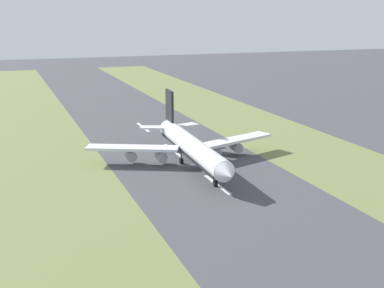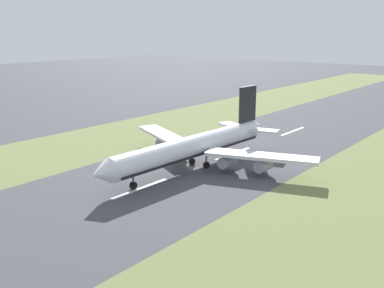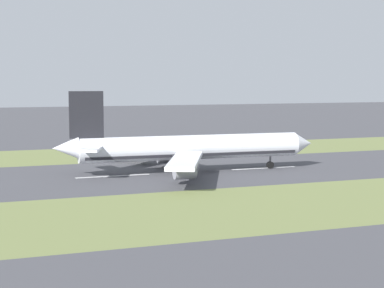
% 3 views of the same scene
% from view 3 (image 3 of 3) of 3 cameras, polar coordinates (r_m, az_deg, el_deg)
% --- Properties ---
extents(ground_plane, '(800.00, 800.00, 0.00)m').
position_cam_3_polar(ground_plane, '(159.43, -0.17, -2.50)').
color(ground_plane, '#424247').
extents(grass_median_west, '(40.00, 600.00, 0.01)m').
position_cam_3_polar(grass_median_west, '(201.91, -4.59, -0.78)').
color(grass_median_west, olive).
rests_on(grass_median_west, ground).
extents(grass_median_east, '(40.00, 600.00, 0.01)m').
position_cam_3_polar(grass_median_east, '(118.81, 7.38, -5.40)').
color(grass_median_east, olive).
rests_on(grass_median_east, ground).
extents(centreline_dash_mid, '(1.20, 18.00, 0.01)m').
position_cam_3_polar(centreline_dash_mid, '(153.84, -7.04, -2.85)').
color(centreline_dash_mid, silver).
rests_on(centreline_dash_mid, ground).
extents(centreline_dash_far, '(1.20, 18.00, 0.01)m').
position_cam_3_polar(centreline_dash_far, '(167.52, 6.40, -2.14)').
color(centreline_dash_far, silver).
rests_on(centreline_dash_far, ground).
extents(airplane_main_jet, '(64.08, 67.17, 20.20)m').
position_cam_3_polar(airplane_main_jet, '(158.06, -0.66, -0.37)').
color(airplane_main_jet, silver).
rests_on(airplane_main_jet, ground).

